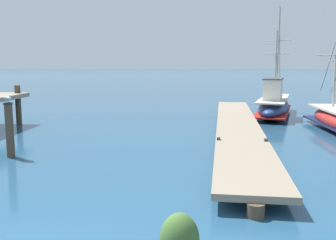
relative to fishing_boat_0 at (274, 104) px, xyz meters
The scene contains 4 objects.
floating_dock 6.57m from the fishing_boat_0, 115.88° to the right, with size 3.53×19.04×0.53m.
fishing_boat_0 is the anchor object (origin of this frame).
mooring_piling 15.17m from the fishing_boat_0, 135.98° to the right, with size 0.30×0.30×1.81m.
perched_seagull 15.22m from the fishing_boat_0, 136.00° to the right, with size 0.36×0.24×0.27m.
Camera 1 is at (2.39, -4.64, 3.09)m, focal length 41.27 mm.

